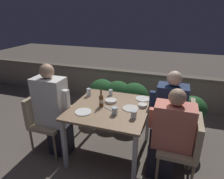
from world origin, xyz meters
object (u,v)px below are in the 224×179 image
(potted_plant, at_px, (191,115))
(chair_right_far, at_px, (182,126))
(person_white_polo, at_px, (54,111))
(beer_bottle, at_px, (101,100))
(chair_right_near, at_px, (186,144))
(chair_left_near, at_px, (43,117))
(person_navy_jumper, at_px, (167,116))
(person_coral_top, at_px, (169,136))
(chair_left_far, at_px, (58,106))

(potted_plant, bearing_deg, chair_right_far, -107.36)
(person_white_polo, xyz_separation_m, beer_bottle, (0.64, 0.18, 0.17))
(chair_right_near, bearing_deg, person_white_polo, -179.48)
(chair_right_far, relative_size, beer_bottle, 3.57)
(chair_left_near, bearing_deg, beer_bottle, 12.41)
(chair_left_near, relative_size, chair_right_near, 1.00)
(beer_bottle, height_order, potted_plant, beer_bottle)
(chair_left_near, xyz_separation_m, person_navy_jumper, (1.69, 0.41, 0.11))
(person_white_polo, relative_size, person_coral_top, 1.12)
(chair_left_far, relative_size, person_coral_top, 0.72)
(beer_bottle, bearing_deg, potted_plant, 29.00)
(chair_right_near, distance_m, beer_bottle, 1.17)
(chair_left_near, bearing_deg, potted_plant, 22.63)
(chair_left_near, height_order, person_navy_jumper, person_navy_jumper)
(chair_left_far, distance_m, chair_right_near, 1.98)
(beer_bottle, bearing_deg, person_navy_jumper, 14.64)
(person_white_polo, relative_size, chair_right_near, 1.55)
(person_white_polo, distance_m, potted_plant, 2.02)
(person_navy_jumper, bearing_deg, chair_right_far, 0.00)
(chair_left_far, relative_size, beer_bottle, 3.57)
(chair_left_far, height_order, potted_plant, chair_left_far)
(person_white_polo, relative_size, person_navy_jumper, 1.05)
(chair_left_near, relative_size, potted_plant, 1.10)
(beer_bottle, bearing_deg, chair_left_near, -167.59)
(chair_right_near, relative_size, person_coral_top, 0.72)
(chair_right_near, xyz_separation_m, chair_right_far, (-0.06, 0.39, 0.00))
(chair_right_far, height_order, potted_plant, chair_right_far)
(person_white_polo, bearing_deg, chair_left_far, 117.80)
(person_coral_top, relative_size, person_navy_jumper, 0.94)
(chair_right_near, height_order, beer_bottle, beer_bottle)
(person_navy_jumper, bearing_deg, potted_plant, 52.73)
(person_coral_top, bearing_deg, beer_bottle, 169.63)
(chair_right_far, xyz_separation_m, potted_plant, (0.14, 0.44, -0.05))
(person_white_polo, height_order, chair_left_far, person_white_polo)
(chair_right_far, height_order, person_navy_jumper, person_navy_jumper)
(person_white_polo, distance_m, chair_right_near, 1.76)
(person_coral_top, distance_m, chair_right_far, 0.42)
(chair_right_far, bearing_deg, chair_right_near, -81.87)
(person_navy_jumper, bearing_deg, chair_left_far, -178.73)
(chair_right_far, xyz_separation_m, beer_bottle, (-1.06, -0.22, 0.32))
(person_coral_top, height_order, chair_right_far, person_coral_top)
(person_coral_top, distance_m, person_navy_jumper, 0.40)
(chair_left_near, xyz_separation_m, potted_plant, (2.02, 0.84, -0.05))
(chair_left_far, bearing_deg, chair_left_near, -89.75)
(potted_plant, bearing_deg, chair_left_near, -157.37)
(person_navy_jumper, height_order, potted_plant, person_navy_jumper)
(potted_plant, bearing_deg, person_white_polo, -155.25)
(chair_right_near, xyz_separation_m, potted_plant, (0.08, 0.83, -0.05))
(chair_right_near, relative_size, potted_plant, 1.10)
(person_white_polo, xyz_separation_m, chair_right_far, (1.69, 0.41, -0.14))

